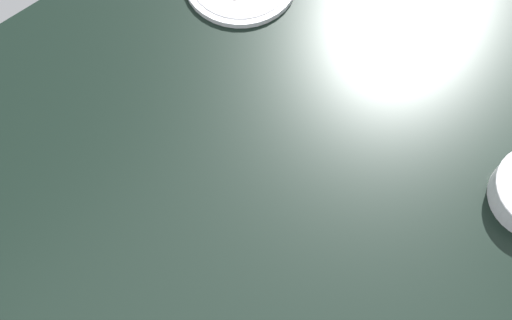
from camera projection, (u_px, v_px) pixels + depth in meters
The scene contains 1 object.
dining_table at pixel (256, 169), 115.75cm from camera, with size 148.34×108.80×4.00cm, color black.
Camera 1 is at (29.58, 35.72, 108.07)cm, focal length 46.07 mm.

